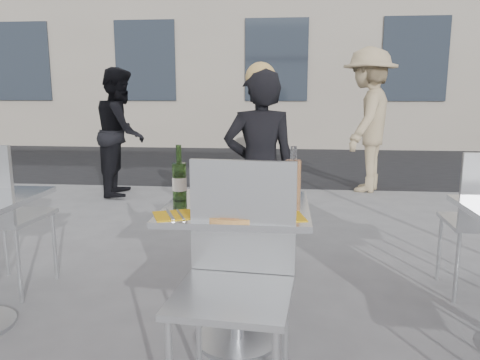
# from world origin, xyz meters

# --- Properties ---
(ground) EXTENTS (80.00, 80.00, 0.00)m
(ground) POSITION_xyz_m (0.00, 0.00, 0.00)
(ground) COLOR slate
(street_asphalt) EXTENTS (24.00, 5.00, 0.00)m
(street_asphalt) POSITION_xyz_m (0.00, 6.50, 0.00)
(street_asphalt) COLOR black
(street_asphalt) RESTS_ON ground
(main_table) EXTENTS (0.72, 0.72, 0.75)m
(main_table) POSITION_xyz_m (0.00, 0.00, 0.54)
(main_table) COLOR #B7BABF
(main_table) RESTS_ON ground
(chair_far) EXTENTS (0.47, 0.48, 0.88)m
(chair_far) POSITION_xyz_m (-0.02, 0.63, 0.52)
(chair_far) COLOR silver
(chair_far) RESTS_ON ground
(chair_near) EXTENTS (0.51, 0.52, 1.03)m
(chair_near) POSITION_xyz_m (0.05, -0.44, 0.61)
(chair_near) COLOR silver
(chair_near) RESTS_ON ground
(woman_diner) EXTENTS (0.59, 0.44, 1.47)m
(woman_diner) POSITION_xyz_m (0.05, 1.13, 0.74)
(woman_diner) COLOR black
(woman_diner) RESTS_ON ground
(pedestrian_a) EXTENTS (0.73, 0.87, 1.61)m
(pedestrian_a) POSITION_xyz_m (-1.85, 3.49, 0.80)
(pedestrian_a) COLOR black
(pedestrian_a) RESTS_ON ground
(pedestrian_b) EXTENTS (1.09, 1.38, 1.87)m
(pedestrian_b) POSITION_xyz_m (1.30, 4.02, 0.94)
(pedestrian_b) COLOR tan
(pedestrian_b) RESTS_ON ground
(pizza_near) EXTENTS (0.34, 0.34, 0.02)m
(pizza_near) POSITION_xyz_m (0.01, -0.18, 0.76)
(pizza_near) COLOR tan
(pizza_near) RESTS_ON main_table
(pizza_far) EXTENTS (0.33, 0.33, 0.03)m
(pizza_far) POSITION_xyz_m (0.02, 0.21, 0.77)
(pizza_far) COLOR white
(pizza_far) RESTS_ON main_table
(salad_plate) EXTENTS (0.22, 0.22, 0.09)m
(salad_plate) POSITION_xyz_m (-0.00, 0.09, 0.79)
(salad_plate) COLOR white
(salad_plate) RESTS_ON main_table
(wine_bottle) EXTENTS (0.07, 0.07, 0.29)m
(wine_bottle) POSITION_xyz_m (-0.31, 0.06, 0.86)
(wine_bottle) COLOR #2F511E
(wine_bottle) RESTS_ON main_table
(carafe) EXTENTS (0.08, 0.08, 0.29)m
(carafe) POSITION_xyz_m (0.28, 0.09, 0.87)
(carafe) COLOR #E8A263
(carafe) RESTS_ON main_table
(sugar_shaker) EXTENTS (0.06, 0.06, 0.11)m
(sugar_shaker) POSITION_xyz_m (0.24, 0.08, 0.80)
(sugar_shaker) COLOR white
(sugar_shaker) RESTS_ON main_table
(wineglass_white_a) EXTENTS (0.07, 0.07, 0.16)m
(wineglass_white_a) POSITION_xyz_m (-0.16, 0.08, 0.86)
(wineglass_white_a) COLOR white
(wineglass_white_a) RESTS_ON main_table
(wineglass_white_b) EXTENTS (0.07, 0.07, 0.16)m
(wineglass_white_b) POSITION_xyz_m (-0.05, 0.14, 0.86)
(wineglass_white_b) COLOR white
(wineglass_white_b) RESTS_ON main_table
(wineglass_red_a) EXTENTS (0.07, 0.07, 0.16)m
(wineglass_red_a) POSITION_xyz_m (0.06, 0.06, 0.86)
(wineglass_red_a) COLOR white
(wineglass_red_a) RESTS_ON main_table
(wineglass_red_b) EXTENTS (0.07, 0.07, 0.16)m
(wineglass_red_b) POSITION_xyz_m (0.09, 0.06, 0.86)
(wineglass_red_b) COLOR white
(wineglass_red_b) RESTS_ON main_table
(napkin_left) EXTENTS (0.24, 0.24, 0.01)m
(napkin_left) POSITION_xyz_m (-0.27, -0.23, 0.75)
(napkin_left) COLOR yellow
(napkin_left) RESTS_ON main_table
(napkin_right) EXTENTS (0.21, 0.21, 0.01)m
(napkin_right) POSITION_xyz_m (0.24, -0.21, 0.75)
(napkin_right) COLOR yellow
(napkin_right) RESTS_ON main_table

